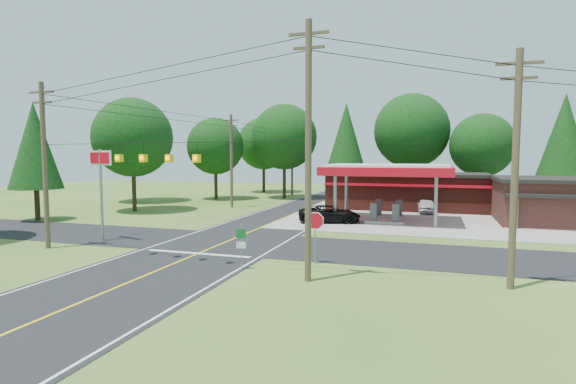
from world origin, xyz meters
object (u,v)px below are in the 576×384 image
(gas_canopy, at_px, (387,172))
(sedan_car, at_px, (426,205))
(octagonal_stop_sign, at_px, (315,225))
(big_stop_sign, at_px, (101,174))
(suv_car, at_px, (329,214))

(gas_canopy, distance_m, sedan_car, 8.31)
(gas_canopy, relative_size, sedan_car, 2.45)
(gas_canopy, relative_size, octagonal_stop_sign, 3.86)
(octagonal_stop_sign, bearing_deg, sedan_car, 77.75)
(sedan_car, height_order, octagonal_stop_sign, octagonal_stop_sign)
(gas_canopy, bearing_deg, big_stop_sign, -138.56)
(big_stop_sign, height_order, octagonal_stop_sign, big_stop_sign)
(sedan_car, xyz_separation_m, big_stop_sign, (-20.13, -21.85, 3.69))
(gas_canopy, bearing_deg, sedan_car, 65.43)
(gas_canopy, relative_size, big_stop_sign, 1.75)
(suv_car, xyz_separation_m, octagonal_stop_sign, (2.50, -14.36, 1.34))
(gas_canopy, distance_m, octagonal_stop_sign, 17.04)
(sedan_car, distance_m, octagonal_stop_sign, 24.21)
(sedan_car, bearing_deg, big_stop_sign, -141.22)
(sedan_car, bearing_deg, octagonal_stop_sign, -110.82)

